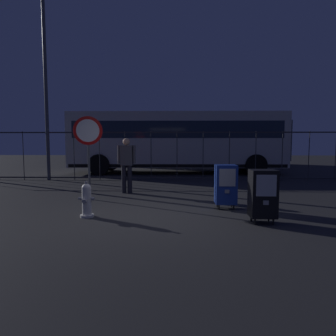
% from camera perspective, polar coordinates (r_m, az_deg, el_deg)
% --- Properties ---
extents(ground_plane, '(60.00, 60.00, 0.00)m').
position_cam_1_polar(ground_plane, '(6.24, -3.13, -9.22)').
color(ground_plane, '#262628').
extents(fire_hydrant, '(0.33, 0.31, 0.75)m').
position_cam_1_polar(fire_hydrant, '(6.24, -15.66, -6.09)').
color(fire_hydrant, silver).
rests_on(fire_hydrant, ground_plane).
extents(newspaper_box_primary, '(0.48, 0.42, 1.02)m').
position_cam_1_polar(newspaper_box_primary, '(5.81, 18.09, -4.76)').
color(newspaper_box_primary, black).
rests_on(newspaper_box_primary, ground_plane).
extents(newspaper_box_secondary, '(0.48, 0.42, 1.02)m').
position_cam_1_polar(newspaper_box_secondary, '(6.87, 11.25, -3.14)').
color(newspaper_box_secondary, black).
rests_on(newspaper_box_secondary, ground_plane).
extents(stop_sign, '(0.71, 0.31, 2.23)m').
position_cam_1_polar(stop_sign, '(8.05, -15.36, 5.30)').
color(stop_sign, '#4C4F54').
rests_on(stop_sign, ground_plane).
extents(pedestrian, '(0.55, 0.22, 1.67)m').
position_cam_1_polar(pedestrian, '(8.88, -8.12, 1.16)').
color(pedestrian, black).
rests_on(pedestrian, ground_plane).
extents(fence_barrier, '(18.03, 0.04, 2.00)m').
position_cam_1_polar(fence_barrier, '(11.85, -0.79, 2.48)').
color(fence_barrier, '#2D2D33').
rests_on(fence_barrier, ground_plane).
extents(bus_near, '(10.53, 2.87, 3.00)m').
position_cam_1_polar(bus_near, '(14.83, 1.76, 5.64)').
color(bus_near, beige).
rests_on(bus_near, ground_plane).
extents(bus_far, '(10.71, 3.68, 3.00)m').
position_cam_1_polar(bus_far, '(19.89, 7.84, 5.42)').
color(bus_far, '#4C5156').
rests_on(bus_far, ground_plane).
extents(street_light_near_left, '(0.32, 0.32, 7.53)m').
position_cam_1_polar(street_light_near_left, '(13.24, -22.92, 16.80)').
color(street_light_near_left, '#4C4F54').
rests_on(street_light_near_left, ground_plane).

